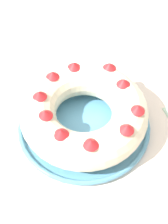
{
  "coord_description": "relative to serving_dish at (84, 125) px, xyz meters",
  "views": [
    {
      "loc": [
        -0.07,
        -0.41,
        1.41
      ],
      "look_at": [
        -0.02,
        0.03,
        0.83
      ],
      "focal_mm": 50.0,
      "sensor_mm": 36.0,
      "label": 1
    }
  ],
  "objects": [
    {
      "name": "dining_table",
      "position": [
        0.02,
        -0.03,
        -0.09
      ],
      "size": [
        1.32,
        1.27,
        0.77
      ],
      "color": "beige",
      "rests_on": "ground_plane"
    },
    {
      "name": "bundt_cake",
      "position": [
        0.0,
        -0.0,
        0.05
      ],
      "size": [
        0.3,
        0.3,
        0.1
      ],
      "color": "beige",
      "rests_on": "serving_dish"
    },
    {
      "name": "serving_dish",
      "position": [
        0.0,
        0.0,
        0.0
      ],
      "size": [
        0.32,
        0.32,
        0.02
      ],
      "color": "#518EB2",
      "rests_on": "dining_table"
    }
  ]
}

